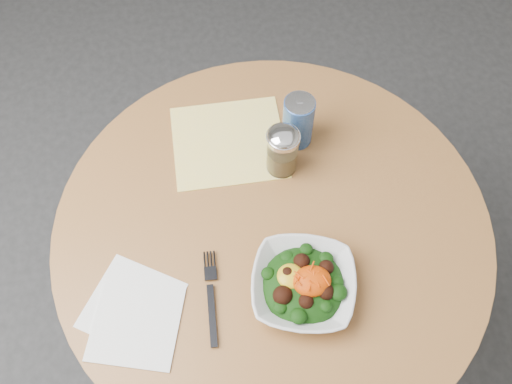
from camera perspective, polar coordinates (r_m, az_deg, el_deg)
ground at (r=1.87m, az=1.07°, el=-13.70°), size 6.00×6.00×0.00m
table at (r=1.35m, az=1.45°, el=-7.09°), size 0.90×0.90×0.75m
cloth_napkin at (r=1.27m, az=-2.75°, el=5.01°), size 0.25×0.23×0.00m
paper_napkins at (r=1.12m, az=-12.11°, el=-11.87°), size 0.22×0.25×0.00m
salad_bowl at (r=1.09m, az=4.76°, el=-9.23°), size 0.24×0.24×0.07m
fork at (r=1.11m, az=-4.51°, el=-10.14°), size 0.04×0.19×0.00m
spice_shaker at (r=1.19m, az=2.65°, el=4.17°), size 0.07×0.07×0.13m
beverage_can at (r=1.23m, az=4.23°, el=7.09°), size 0.07×0.07×0.13m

